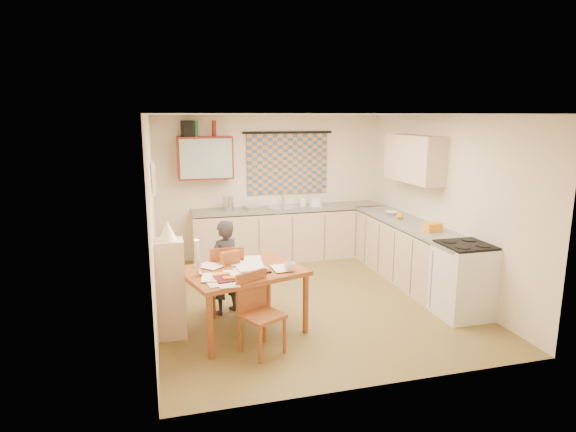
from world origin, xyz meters
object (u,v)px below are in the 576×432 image
object	(u,v)px
stove	(463,280)
shelf_stand	(171,289)
chair_far	(227,292)
person	(225,267)
counter_right	(412,254)
counter_back	(288,234)
dining_table	(243,299)

from	to	relation	value
stove	shelf_stand	world-z (taller)	shelf_stand
chair_far	person	bearing A→B (deg)	-33.80
person	counter_right	bearing A→B (deg)	156.94
shelf_stand	counter_back	bearing A→B (deg)	51.72
dining_table	shelf_stand	distance (m)	0.83
chair_far	dining_table	bearing A→B (deg)	103.31
counter_back	chair_far	xyz separation A→B (m)	(-1.38, -2.13, -0.17)
counter_back	shelf_stand	size ratio (longest dim) A/B	2.90
counter_right	stove	distance (m)	1.26
stove	shelf_stand	distance (m)	3.56
person	dining_table	bearing A→B (deg)	72.19
chair_far	shelf_stand	size ratio (longest dim) A/B	0.80
chair_far	counter_back	bearing A→B (deg)	-121.19
shelf_stand	stove	bearing A→B (deg)	-5.84
dining_table	chair_far	world-z (taller)	chair_far
dining_table	chair_far	bearing A→B (deg)	84.56
counter_back	shelf_stand	world-z (taller)	shelf_stand
counter_back	shelf_stand	distance (m)	3.35
counter_right	dining_table	distance (m)	2.89
shelf_stand	dining_table	bearing A→B (deg)	-3.77
stove	person	xyz separation A→B (m)	(-2.86, 0.87, 0.14)
counter_right	dining_table	world-z (taller)	counter_right
counter_back	chair_far	distance (m)	2.54
person	shelf_stand	size ratio (longest dim) A/B	1.07
counter_back	counter_right	world-z (taller)	same
stove	shelf_stand	size ratio (longest dim) A/B	0.83
counter_back	stove	world-z (taller)	stove
counter_right	shelf_stand	xyz separation A→B (m)	(-3.54, -0.90, 0.12)
stove	chair_far	distance (m)	2.98
stove	dining_table	size ratio (longest dim) A/B	0.61
counter_right	counter_back	bearing A→B (deg)	130.31
counter_right	chair_far	distance (m)	2.88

